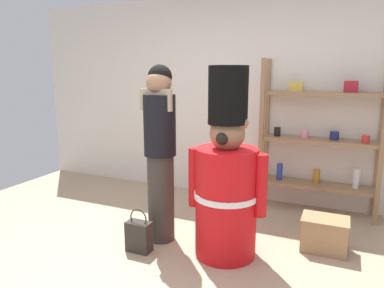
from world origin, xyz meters
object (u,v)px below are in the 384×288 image
Objects in this scene: merchandise_shelf at (319,138)px; person_shopper at (160,148)px; shopping_bag at (139,236)px; teddy_bear_guard at (226,183)px; display_crate at (324,234)px.

merchandise_shelf reaches higher than person_shopper.
merchandise_shelf is at bearing 49.93° from shopping_bag.
person_shopper is (-1.33, -1.37, 0.04)m from merchandise_shelf.
display_crate is at bearing 27.80° from teddy_bear_guard.
teddy_bear_guard is at bearing -152.20° from display_crate.
teddy_bear_guard reaches higher than display_crate.
display_crate is (1.58, 0.71, 0.01)m from shopping_bag.
merchandise_shelf is 1.91m from person_shopper.
merchandise_shelf reaches higher than shopping_bag.
person_shopper is 1.74m from display_crate.
merchandise_shelf is at bearing 64.79° from teddy_bear_guard.
merchandise_shelf is 4.29× the size of display_crate.
teddy_bear_guard is (-0.66, -1.40, -0.21)m from merchandise_shelf.
display_crate is (1.50, 0.41, -0.77)m from person_shopper.
shopping_bag is 1.73m from display_crate.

